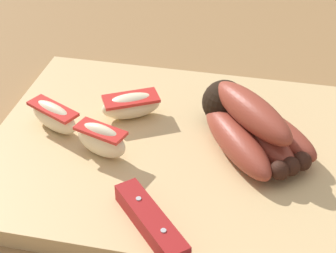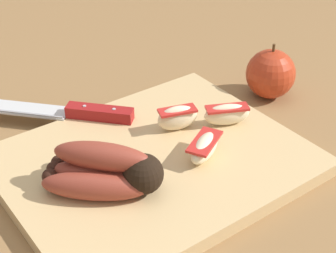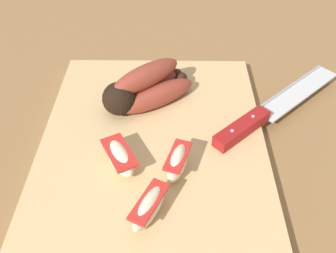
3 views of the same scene
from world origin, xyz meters
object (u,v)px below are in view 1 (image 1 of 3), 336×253
at_px(apple_wedge_near, 101,140).
at_px(apple_wedge_far, 54,116).
at_px(banana_bunch, 249,126).
at_px(apple_wedge_middle, 131,105).

distance_m(apple_wedge_near, apple_wedge_far, 0.07).
height_order(apple_wedge_near, apple_wedge_far, apple_wedge_near).
height_order(banana_bunch, apple_wedge_near, banana_bunch).
height_order(banana_bunch, apple_wedge_middle, banana_bunch).
relative_size(banana_bunch, apple_wedge_middle, 2.04).
xyz_separation_m(banana_bunch, apple_wedge_near, (-0.15, -0.05, -0.00)).
relative_size(banana_bunch, apple_wedge_far, 2.13).
height_order(banana_bunch, apple_wedge_far, banana_bunch).
xyz_separation_m(apple_wedge_near, apple_wedge_middle, (0.01, 0.07, -0.00)).
relative_size(apple_wedge_near, apple_wedge_middle, 0.86).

